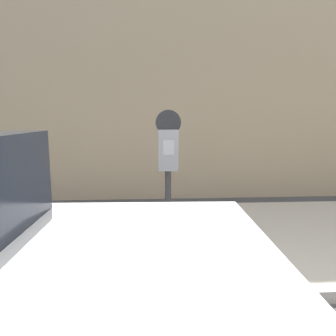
{
  "coord_description": "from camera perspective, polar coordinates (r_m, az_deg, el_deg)",
  "views": [
    {
      "loc": [
        0.22,
        -1.59,
        1.52
      ],
      "look_at": [
        0.4,
        1.15,
        1.09
      ],
      "focal_mm": 35.0,
      "sensor_mm": 36.0,
      "label": 1
    }
  ],
  "objects": [
    {
      "name": "building_facade",
      "position": [
        6.42,
        -6.1,
        26.54
      ],
      "size": [
        24.0,
        0.3,
        6.94
      ],
      "color": "tan",
      "rests_on": "ground_plane"
    },
    {
      "name": "sidewalk",
      "position": [
        4.07,
        -6.68,
        -12.29
      ],
      "size": [
        24.0,
        2.8,
        0.11
      ],
      "color": "#BCB7AD",
      "rests_on": "ground_plane"
    },
    {
      "name": "parking_meter",
      "position": [
        2.76,
        0.0,
        2.1
      ],
      "size": [
        0.21,
        0.14,
        1.47
      ],
      "color": "#2D2D30",
      "rests_on": "sidewalk"
    }
  ]
}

